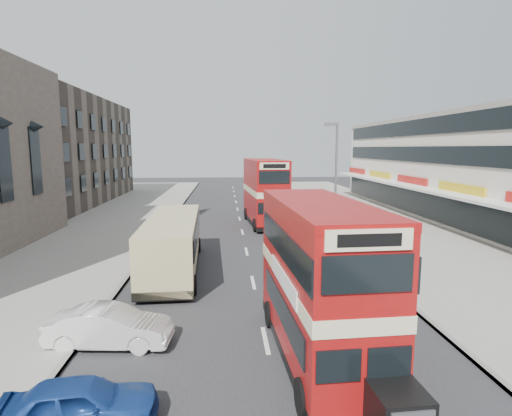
# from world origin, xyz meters

# --- Properties ---
(ground) EXTENTS (160.00, 160.00, 0.00)m
(ground) POSITION_xyz_m (0.00, 0.00, 0.00)
(ground) COLOR #28282B
(ground) RESTS_ON ground
(road_surface) EXTENTS (12.00, 90.00, 0.01)m
(road_surface) POSITION_xyz_m (0.00, 20.00, 0.01)
(road_surface) COLOR #28282B
(road_surface) RESTS_ON ground
(pavement_right) EXTENTS (12.00, 90.00, 0.15)m
(pavement_right) POSITION_xyz_m (12.00, 20.00, 0.07)
(pavement_right) COLOR gray
(pavement_right) RESTS_ON ground
(pavement_left) EXTENTS (12.00, 90.00, 0.15)m
(pavement_left) POSITION_xyz_m (-12.00, 20.00, 0.07)
(pavement_left) COLOR gray
(pavement_left) RESTS_ON ground
(kerb_left) EXTENTS (0.20, 90.00, 0.16)m
(kerb_left) POSITION_xyz_m (-6.10, 20.00, 0.07)
(kerb_left) COLOR gray
(kerb_left) RESTS_ON ground
(kerb_right) EXTENTS (0.20, 90.00, 0.16)m
(kerb_right) POSITION_xyz_m (6.10, 20.00, 0.07)
(kerb_right) COLOR gray
(kerb_right) RESTS_ON ground
(brick_terrace) EXTENTS (14.00, 28.00, 12.00)m
(brick_terrace) POSITION_xyz_m (-22.00, 38.00, 6.00)
(brick_terrace) COLOR #66594C
(brick_terrace) RESTS_ON ground
(commercial_row) EXTENTS (9.90, 46.20, 9.30)m
(commercial_row) POSITION_xyz_m (19.95, 22.00, 4.70)
(commercial_row) COLOR beige
(commercial_row) RESTS_ON ground
(street_lamp) EXTENTS (1.00, 0.20, 8.12)m
(street_lamp) POSITION_xyz_m (6.52, 18.00, 4.78)
(street_lamp) COLOR slate
(street_lamp) RESTS_ON ground
(bus_main) EXTENTS (2.69, 8.47, 4.64)m
(bus_main) POSITION_xyz_m (1.49, 0.78, 2.45)
(bus_main) COLOR black
(bus_main) RESTS_ON ground
(bus_second) EXTENTS (3.24, 9.58, 5.24)m
(bus_second) POSITION_xyz_m (2.04, 23.11, 2.76)
(bus_second) COLOR black
(bus_second) RESTS_ON ground
(coach) EXTENTS (2.86, 9.92, 2.61)m
(coach) POSITION_xyz_m (-4.02, 10.26, 1.54)
(coach) COLOR black
(coach) RESTS_ON ground
(car_left_near) EXTENTS (3.65, 1.86, 1.19)m
(car_left_near) POSITION_xyz_m (-4.63, -2.01, 0.59)
(car_left_near) COLOR navy
(car_left_near) RESTS_ON ground
(car_left_front) EXTENTS (4.04, 1.72, 1.29)m
(car_left_front) POSITION_xyz_m (-5.04, 2.00, 0.65)
(car_left_front) COLOR white
(car_left_front) RESTS_ON ground
(car_right_a) EXTENTS (5.04, 2.60, 1.40)m
(car_right_a) POSITION_xyz_m (5.49, 15.68, 0.70)
(car_right_a) COLOR #A7102D
(car_right_a) RESTS_ON ground
(car_right_b) EXTENTS (4.85, 2.70, 1.28)m
(car_right_b) POSITION_xyz_m (5.04, 19.93, 0.64)
(car_right_b) COLOR #BA4A12
(car_right_b) RESTS_ON ground
(car_right_c) EXTENTS (3.57, 1.51, 1.20)m
(car_right_c) POSITION_xyz_m (4.79, 33.23, 0.60)
(car_right_c) COLOR #5479A8
(car_right_c) RESTS_ON ground
(pedestrian_near) EXTENTS (0.75, 0.57, 1.84)m
(pedestrian_near) POSITION_xyz_m (7.52, 13.69, 1.07)
(pedestrian_near) COLOR gray
(pedestrian_near) RESTS_ON pavement_right
(pedestrian_far) EXTENTS (1.01, 0.55, 1.64)m
(pedestrian_far) POSITION_xyz_m (7.87, 30.77, 0.97)
(pedestrian_far) COLOR gray
(pedestrian_far) RESTS_ON pavement_right
(cyclist) EXTENTS (0.70, 1.59, 2.26)m
(cyclist) POSITION_xyz_m (3.50, 17.18, 0.82)
(cyclist) COLOR gray
(cyclist) RESTS_ON ground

